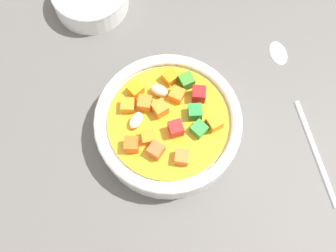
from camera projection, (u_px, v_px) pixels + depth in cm
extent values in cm
cube|color=#565451|center=(168.00, 134.00, 54.21)|extent=(140.00, 140.00, 2.00)
cylinder|color=white|center=(168.00, 127.00, 51.59)|extent=(17.38, 17.38, 3.58)
torus|color=white|center=(168.00, 121.00, 49.52)|extent=(17.71, 17.71, 1.38)
cylinder|color=gold|center=(168.00, 121.00, 49.72)|extent=(14.50, 14.50, 0.40)
cube|color=red|center=(176.00, 129.00, 48.19)|extent=(2.20, 2.20, 1.89)
cube|color=green|center=(195.00, 112.00, 49.07)|extent=(2.06, 2.06, 1.58)
cube|color=orange|center=(160.00, 109.00, 49.15)|extent=(2.21, 2.21, 1.69)
cube|color=orange|center=(176.00, 94.00, 50.01)|extent=(1.72, 1.72, 1.28)
cube|color=orange|center=(182.00, 157.00, 47.26)|extent=(1.83, 1.83, 1.43)
ellipsoid|color=beige|center=(159.00, 90.00, 50.07)|extent=(1.48, 2.24, 1.48)
ellipsoid|color=beige|center=(136.00, 120.00, 48.89)|extent=(2.39, 1.74, 1.22)
cube|color=orange|center=(214.00, 123.00, 48.59)|extent=(2.22, 2.22, 1.59)
cube|color=orange|center=(135.00, 89.00, 50.21)|extent=(2.12, 2.12, 1.31)
cube|color=#EC5A1C|center=(132.00, 145.00, 47.59)|extent=(2.00, 2.00, 1.76)
cube|color=green|center=(198.00, 133.00, 48.34)|extent=(2.10, 2.10, 1.26)
cube|color=#D75A2A|center=(160.00, 151.00, 47.40)|extent=(1.89, 1.89, 1.61)
cube|color=orange|center=(149.00, 137.00, 48.20)|extent=(2.16, 2.16, 1.21)
cube|color=orange|center=(170.00, 77.00, 50.73)|extent=(2.16, 2.16, 1.38)
cube|color=red|center=(199.00, 94.00, 49.77)|extent=(1.94, 1.94, 1.74)
cube|color=orange|center=(145.00, 103.00, 49.48)|extent=(1.82, 1.82, 1.53)
cube|color=#398227|center=(186.00, 81.00, 50.39)|extent=(2.23, 2.23, 1.67)
cube|color=orange|center=(129.00, 103.00, 49.60)|extent=(2.00, 2.00, 1.32)
cylinder|color=silver|center=(316.00, 152.00, 51.98)|extent=(12.31, 8.33, 0.72)
ellipsoid|color=silver|center=(279.00, 52.00, 56.81)|extent=(4.39, 3.98, 0.79)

